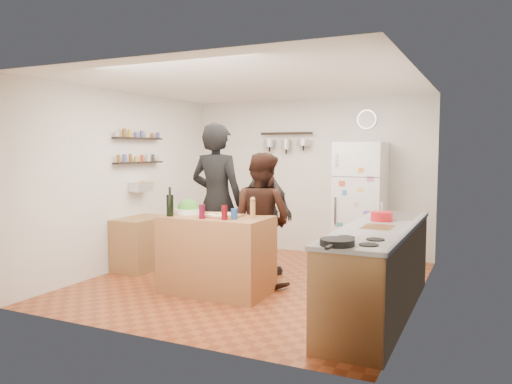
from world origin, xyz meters
The scene contains 26 objects.
room_shell centered at (0.00, 0.39, 1.25)m, with size 4.20×4.20×4.20m.
prep_island centered at (-0.19, -0.59, 0.46)m, with size 1.25×0.72×0.91m, color #A36C3B.
pizza_board centered at (-0.11, -0.61, 0.92)m, with size 0.42×0.34×0.02m, color brown.
pizza centered at (-0.11, -0.61, 0.94)m, with size 0.34×0.34×0.02m, color beige.
salad_bowl centered at (-0.61, -0.54, 0.94)m, with size 0.33×0.33×0.07m, color white.
wine_bottle centered at (-0.69, -0.81, 1.04)m, with size 0.08×0.08×0.25m, color black.
wine_glass_near centered at (-0.24, -0.83, 0.99)m, with size 0.07×0.07×0.16m, color #50061D.
wine_glass_far centered at (0.03, -0.79, 0.99)m, with size 0.07×0.07×0.16m, color #53070C.
pepper_mill centered at (0.26, -0.54, 1.01)m, with size 0.06×0.06×0.19m, color olive.
salt_canister centered at (0.11, -0.71, 0.97)m, with size 0.07×0.07×0.12m, color navy.
person_left centered at (-0.50, -0.03, 1.02)m, with size 0.74×0.49×2.03m, color black.
person_center centered at (0.15, -0.06, 0.83)m, with size 0.80×0.63×1.65m, color black.
person_back centered at (-0.02, 0.44, 0.83)m, with size 0.97×0.40×1.66m, color #2D2B28.
counter_run centered at (1.70, -0.55, 0.45)m, with size 0.63×2.63×0.90m, color #9E7042.
stove_top centered at (1.70, -1.50, 0.91)m, with size 0.60×0.62×0.02m, color white.
skillet centered at (1.60, -1.75, 0.95)m, with size 0.28×0.28×0.05m, color black.
sink centered at (1.70, 0.30, 0.92)m, with size 0.50×0.80×0.03m, color silver.
cutting_board centered at (1.70, -0.64, 0.91)m, with size 0.30×0.40×0.02m, color brown.
red_bowl centered at (1.65, -0.19, 0.97)m, with size 0.24×0.24×0.10m, color red.
fridge centered at (0.95, 1.75, 0.90)m, with size 0.70×0.68×1.80m, color white.
wall_clock centered at (0.95, 2.08, 2.15)m, with size 0.30×0.30×0.03m, color silver.
spice_shelf_lower centered at (-1.93, 0.20, 1.50)m, with size 0.12×1.00×0.03m, color black.
spice_shelf_upper centered at (-1.93, 0.20, 1.85)m, with size 0.12×1.00×0.03m, color black.
produce_basket centered at (-1.90, 0.20, 1.15)m, with size 0.18×0.35×0.14m, color silver.
side_table centered at (-1.74, -0.02, 0.36)m, with size 0.50×0.80×0.73m, color #AD7D48.
pot_rack centered at (-0.35, 2.00, 1.95)m, with size 0.90×0.04×0.04m, color black.
Camera 1 is at (2.71, -5.63, 1.70)m, focal length 35.00 mm.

